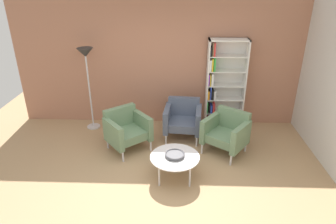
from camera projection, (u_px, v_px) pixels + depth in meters
ground_plane at (161, 190)px, 4.68m from camera, size 8.32×8.32×0.00m
brick_back_panel at (167, 58)px, 6.30m from camera, size 6.40×0.12×2.90m
bookshelf_tall at (222, 85)px, 6.29m from camera, size 0.80×0.30×1.90m
coffee_table_low at (175, 158)px, 4.83m from camera, size 0.80×0.80×0.40m
decorative_bowl at (175, 154)px, 4.80m from camera, size 0.32×0.32×0.05m
armchair_by_bookshelf at (183, 118)px, 6.04m from camera, size 0.77×0.72×0.78m
armchair_corner_red at (126, 129)px, 5.63m from camera, size 0.95×0.94×0.78m
armchair_spare_guest at (227, 132)px, 5.54m from camera, size 0.95×0.93×0.78m
floor_lamp_torchiere at (86, 63)px, 5.99m from camera, size 0.32×0.32×1.74m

